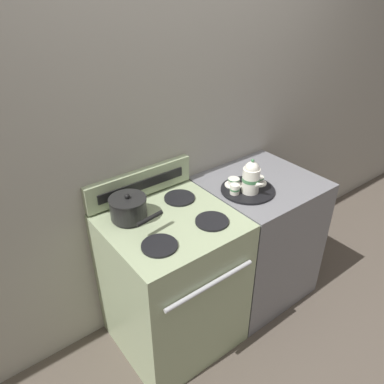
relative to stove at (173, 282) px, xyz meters
The scene contains 11 objects.
ground_plane 0.57m from the stove, ahead, with size 6.00×6.00×0.00m, color brown.
wall_back 0.82m from the stove, 44.86° to the left, with size 6.00×0.05×2.20m.
stove is the anchor object (origin of this frame).
control_panel 0.62m from the stove, 90.00° to the left, with size 0.68×0.05×0.16m.
side_counter 0.70m from the stove, ahead, with size 0.70×0.65×0.90m.
saucepan 0.56m from the stove, 138.96° to the left, with size 0.20×0.30×0.14m.
serving_tray 0.71m from the stove, ahead, with size 0.32×0.32×0.01m.
teapot 0.77m from the stove, ahead, with size 0.10×0.17×0.21m.
teacup_left 0.80m from the stove, ahead, with size 0.11×0.11×0.05m.
teacup_right 0.70m from the stove, ahead, with size 0.11×0.11×0.05m.
creamer_jug 0.66m from the stove, ahead, with size 0.06×0.06×0.06m.
Camera 1 is at (-1.25, -1.36, 2.06)m, focal length 35.00 mm.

